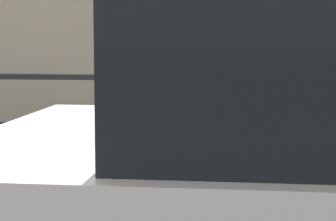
{
  "coord_description": "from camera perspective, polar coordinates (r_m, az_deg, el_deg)",
  "views": [
    {
      "loc": [
        0.27,
        -3.74,
        1.51
      ],
      "look_at": [
        -0.17,
        0.17,
        1.06
      ],
      "focal_mm": 74.52,
      "sensor_mm": 36.0,
      "label": 1
    }
  ],
  "objects": [
    {
      "name": "backdrop_wall",
      "position": [
        9.51,
        4.76,
        5.12
      ],
      "size": [
        32.0,
        0.5,
        2.58
      ],
      "primitive_type": "cube",
      "color": "#ADA38E",
      "rests_on": "ground"
    },
    {
      "name": "background_railing",
      "position": [
        6.21,
        3.85,
        0.4
      ],
      "size": [
        24.06,
        0.06,
        1.01
      ],
      "color": "black",
      "rests_on": "sidewalk_curb"
    },
    {
      "name": "parking_meter",
      "position": [
        4.08,
        -2.64,
        0.93
      ],
      "size": [
        0.16,
        0.17,
        1.41
      ],
      "rotation": [
        0.0,
        0.0,
        3.22
      ],
      "color": "slate",
      "rests_on": "sidewalk_curb"
    },
    {
      "name": "pedestrian_at_meter",
      "position": [
        4.01,
        5.88,
        -0.28
      ],
      "size": [
        0.6,
        0.59,
        1.62
      ],
      "rotation": [
        0.0,
        0.0,
        3.2
      ],
      "color": "slate",
      "rests_on": "sidewalk_curb"
    }
  ]
}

